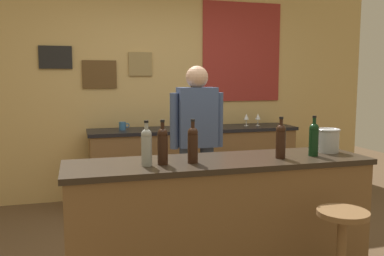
{
  "coord_description": "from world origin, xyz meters",
  "views": [
    {
      "loc": [
        -0.99,
        -3.15,
        1.5
      ],
      "look_at": [
        0.03,
        0.45,
        1.05
      ],
      "focal_mm": 38.38,
      "sensor_mm": 36.0,
      "label": 1
    }
  ],
  "objects_px": {
    "bar_stool": "(342,244)",
    "wine_glass_b": "(258,117)",
    "wine_bottle_b": "(163,145)",
    "wine_glass_a": "(246,117)",
    "wine_bottle_d": "(281,140)",
    "wine_bottle_c": "(193,144)",
    "bartender": "(197,139)",
    "wine_bottle_a": "(147,146)",
    "ice_bucket": "(328,140)",
    "coffee_mug": "(123,126)",
    "wine_bottle_e": "(314,138)"
  },
  "relations": [
    {
      "from": "bar_stool",
      "to": "wine_glass_b",
      "type": "xyz_separation_m",
      "value": [
        0.66,
        2.68,
        0.55
      ]
    },
    {
      "from": "wine_bottle_b",
      "to": "wine_glass_a",
      "type": "relative_size",
      "value": 1.97
    },
    {
      "from": "wine_glass_a",
      "to": "wine_glass_b",
      "type": "bearing_deg",
      "value": -10.84
    },
    {
      "from": "wine_bottle_d",
      "to": "wine_glass_b",
      "type": "distance_m",
      "value": 2.29
    },
    {
      "from": "wine_bottle_b",
      "to": "wine_glass_b",
      "type": "height_order",
      "value": "wine_bottle_b"
    },
    {
      "from": "wine_bottle_c",
      "to": "wine_glass_a",
      "type": "height_order",
      "value": "wine_bottle_c"
    },
    {
      "from": "bartender",
      "to": "wine_bottle_b",
      "type": "distance_m",
      "value": 1.13
    },
    {
      "from": "bar_stool",
      "to": "wine_glass_b",
      "type": "distance_m",
      "value": 2.81
    },
    {
      "from": "wine_bottle_a",
      "to": "wine_bottle_b",
      "type": "relative_size",
      "value": 1.0
    },
    {
      "from": "wine_bottle_a",
      "to": "wine_bottle_d",
      "type": "xyz_separation_m",
      "value": [
        0.99,
        -0.01,
        0.0
      ]
    },
    {
      "from": "wine_bottle_d",
      "to": "ice_bucket",
      "type": "xyz_separation_m",
      "value": [
        0.48,
        0.12,
        -0.04
      ]
    },
    {
      "from": "wine_bottle_b",
      "to": "coffee_mug",
      "type": "height_order",
      "value": "wine_bottle_b"
    },
    {
      "from": "wine_bottle_e",
      "to": "coffee_mug",
      "type": "distance_m",
      "value": 2.46
    },
    {
      "from": "ice_bucket",
      "to": "wine_bottle_a",
      "type": "bearing_deg",
      "value": -175.59
    },
    {
      "from": "ice_bucket",
      "to": "wine_bottle_d",
      "type": "bearing_deg",
      "value": -165.64
    },
    {
      "from": "wine_glass_b",
      "to": "bar_stool",
      "type": "bearing_deg",
      "value": -103.86
    },
    {
      "from": "bar_stool",
      "to": "wine_bottle_c",
      "type": "distance_m",
      "value": 1.16
    },
    {
      "from": "wine_bottle_a",
      "to": "wine_bottle_e",
      "type": "bearing_deg",
      "value": 0.15
    },
    {
      "from": "bartender",
      "to": "wine_bottle_a",
      "type": "height_order",
      "value": "bartender"
    },
    {
      "from": "bar_stool",
      "to": "wine_glass_a",
      "type": "bearing_deg",
      "value": 79.29
    },
    {
      "from": "wine_bottle_a",
      "to": "wine_bottle_e",
      "type": "relative_size",
      "value": 1.0
    },
    {
      "from": "wine_bottle_c",
      "to": "coffee_mug",
      "type": "relative_size",
      "value": 2.45
    },
    {
      "from": "wine_bottle_c",
      "to": "ice_bucket",
      "type": "distance_m",
      "value": 1.15
    },
    {
      "from": "bartender",
      "to": "wine_glass_a",
      "type": "relative_size",
      "value": 10.45
    },
    {
      "from": "wine_glass_b",
      "to": "ice_bucket",
      "type": "bearing_deg",
      "value": -99.39
    },
    {
      "from": "coffee_mug",
      "to": "wine_bottle_d",
      "type": "bearing_deg",
      "value": -67.13
    },
    {
      "from": "wine_bottle_a",
      "to": "ice_bucket",
      "type": "distance_m",
      "value": 1.48
    },
    {
      "from": "wine_bottle_c",
      "to": "wine_bottle_e",
      "type": "relative_size",
      "value": 1.0
    },
    {
      "from": "wine_bottle_e",
      "to": "ice_bucket",
      "type": "xyz_separation_m",
      "value": [
        0.2,
        0.11,
        -0.04
      ]
    },
    {
      "from": "bartender",
      "to": "wine_bottle_e",
      "type": "relative_size",
      "value": 5.29
    },
    {
      "from": "wine_bottle_b",
      "to": "wine_bottle_d",
      "type": "distance_m",
      "value": 0.88
    },
    {
      "from": "ice_bucket",
      "to": "wine_bottle_b",
      "type": "bearing_deg",
      "value": -175.7
    },
    {
      "from": "wine_bottle_c",
      "to": "wine_bottle_e",
      "type": "distance_m",
      "value": 0.95
    },
    {
      "from": "coffee_mug",
      "to": "wine_bottle_e",
      "type": "bearing_deg",
      "value": -60.91
    },
    {
      "from": "wine_bottle_b",
      "to": "wine_glass_a",
      "type": "xyz_separation_m",
      "value": [
        1.54,
        2.14,
        -0.05
      ]
    },
    {
      "from": "wine_bottle_e",
      "to": "wine_glass_a",
      "type": "distance_m",
      "value": 2.18
    },
    {
      "from": "wine_glass_a",
      "to": "coffee_mug",
      "type": "bearing_deg",
      "value": -179.77
    },
    {
      "from": "bartender",
      "to": "ice_bucket",
      "type": "distance_m",
      "value": 1.21
    },
    {
      "from": "wine_bottle_a",
      "to": "wine_glass_b",
      "type": "distance_m",
      "value": 2.79
    },
    {
      "from": "bartender",
      "to": "wine_bottle_b",
      "type": "height_order",
      "value": "bartender"
    },
    {
      "from": "wine_bottle_d",
      "to": "bartender",
      "type": "bearing_deg",
      "value": 108.6
    },
    {
      "from": "wine_glass_b",
      "to": "bartender",
      "type": "bearing_deg",
      "value": -135.72
    },
    {
      "from": "wine_bottle_e",
      "to": "wine_bottle_a",
      "type": "bearing_deg",
      "value": -179.85
    },
    {
      "from": "bartender",
      "to": "wine_glass_b",
      "type": "relative_size",
      "value": 10.45
    },
    {
      "from": "wine_glass_b",
      "to": "coffee_mug",
      "type": "bearing_deg",
      "value": 179.27
    },
    {
      "from": "ice_bucket",
      "to": "coffee_mug",
      "type": "distance_m",
      "value": 2.47
    },
    {
      "from": "wine_bottle_d",
      "to": "wine_bottle_e",
      "type": "xyz_separation_m",
      "value": [
        0.28,
        0.01,
        0.0
      ]
    },
    {
      "from": "wine_bottle_b",
      "to": "wine_bottle_a",
      "type": "bearing_deg",
      "value": -174.26
    },
    {
      "from": "wine_bottle_d",
      "to": "wine_bottle_e",
      "type": "distance_m",
      "value": 0.28
    },
    {
      "from": "wine_bottle_a",
      "to": "wine_bottle_d",
      "type": "height_order",
      "value": "same"
    }
  ]
}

